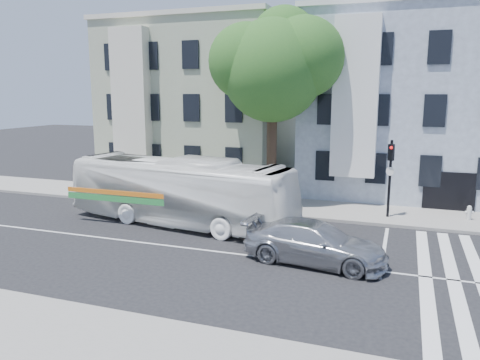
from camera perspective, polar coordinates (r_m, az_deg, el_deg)
The scene contains 11 objects.
ground at distance 19.18m, azimuth -3.22°, elevation -8.67°, with size 120.00×120.00×0.00m, color black.
sidewalk_far at distance 26.42m, azimuth 3.50°, elevation -3.11°, with size 80.00×4.00×0.15m, color gray.
sidewalk_near at distance 12.81m, azimuth -18.00°, elevation -19.16°, with size 80.00×4.00×0.15m, color gray.
building_left at distance 34.67m, azimuth -4.43°, elevation 9.20°, with size 12.00×10.00×11.00m, color #A1AB8F.
building_right at distance 31.69m, azimuth 19.66°, elevation 8.50°, with size 12.00×10.00×11.00m, color gray.
street_tree at distance 26.40m, azimuth 4.28°, elevation 13.84°, with size 7.30×5.90×11.10m.
bus at distance 22.82m, azimuth -7.39°, elevation -1.35°, with size 11.75×2.75×3.27m, color white.
sedan at distance 17.92m, azimuth 9.11°, elevation -7.55°, with size 5.40×2.19×1.57m, color #B1B3B8.
hedge at distance 27.35m, azimuth -9.20°, elevation -1.84°, with size 8.50×0.84×0.70m, color #28541B, non-canonical shape.
traffic_signal at distance 24.29m, azimuth 17.84°, elevation 1.28°, with size 0.40×0.52×4.04m.
fire_hydrant at distance 25.70m, azimuth 26.15°, elevation -3.57°, with size 0.41×0.23×0.72m.
Camera 1 is at (7.05, -16.68, 6.33)m, focal length 35.00 mm.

